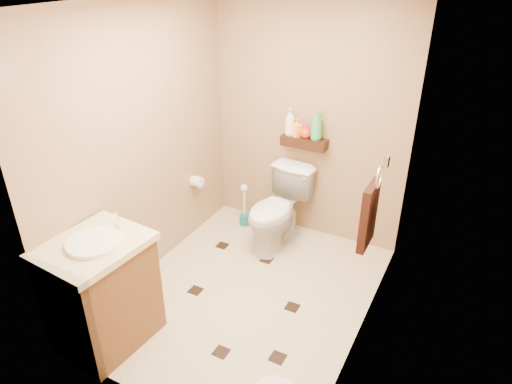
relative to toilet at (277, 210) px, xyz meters
The scene contains 17 objects.
ground 0.93m from the toilet, 82.02° to the right, with size 2.50×2.50×0.00m, color beige.
wall_back 0.91m from the toilet, 74.41° to the left, with size 2.00×0.04×2.40m, color #9E755A.
wall_front 2.24m from the toilet, 86.79° to the right, with size 2.00×0.04×2.40m, color #9E755A.
wall_left 1.46m from the toilet, 136.71° to the right, with size 0.04×2.50×2.40m, color #9E755A.
wall_right 1.61m from the toilet, 36.69° to the right, with size 0.04×2.50×2.40m, color #9E755A.
ceiling 2.17m from the toilet, 82.02° to the right, with size 2.00×2.50×0.02m, color white.
wall_shelf 0.72m from the toilet, 70.96° to the left, with size 0.46×0.14×0.10m, color #361A0E.
floor_accents 0.98m from the toilet, 82.13° to the right, with size 1.24×1.32×0.01m.
toilet is the anchor object (origin of this frame).
vanity 1.88m from the toilet, 108.11° to the right, with size 0.65×0.76×1.02m.
toilet_brush 0.55m from the toilet, 160.19° to the left, with size 0.11×0.11×0.49m.
towel_ring 1.30m from the toilet, 29.47° to the right, with size 0.12×0.30×0.76m.
toilet_paper 0.87m from the toilet, 167.54° to the right, with size 0.12×0.11×0.12m.
bottle_a 0.88m from the toilet, 96.63° to the left, with size 0.10×0.10×0.27m, color white.
bottle_b 0.84m from the toilet, 84.41° to the left, with size 0.08×0.08×0.18m, color yellow.
bottle_c 0.83m from the toilet, 68.95° to the left, with size 0.11×0.11×0.14m, color red.
bottle_d 0.92m from the toilet, 55.01° to the left, with size 0.11×0.11×0.29m, color green.
Camera 1 is at (1.54, -2.75, 2.67)m, focal length 32.00 mm.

